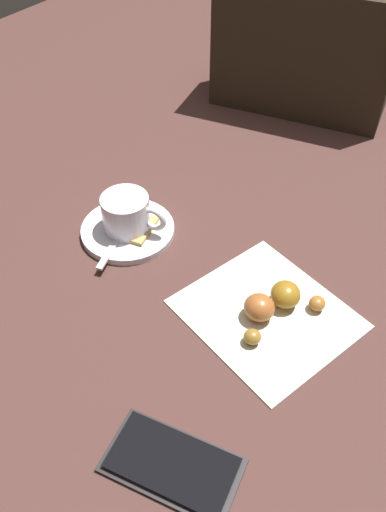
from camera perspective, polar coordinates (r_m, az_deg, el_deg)
The scene contains 9 objects.
ground_plane at distance 0.74m, azimuth 0.34°, elevation -1.41°, with size 1.80×1.80×0.00m, color #482B27.
saucer at distance 0.79m, azimuth -6.77°, elevation 2.84°, with size 0.14×0.14×0.01m, color silver.
espresso_cup at distance 0.77m, azimuth -6.83°, elevation 4.63°, with size 0.09×0.07×0.05m.
teaspoon at distance 0.79m, azimuth -7.24°, elevation 3.16°, with size 0.06×0.13×0.01m.
sugar_packet at distance 0.78m, azimuth -5.23°, elevation 2.78°, with size 0.06×0.02×0.01m, color tan.
napkin at distance 0.69m, azimuth 7.81°, elevation -6.02°, with size 0.20×0.18×0.00m, color silver.
croissant at distance 0.68m, azimuth 8.60°, elevation -4.98°, with size 0.08×0.12×0.03m.
cell_phone at distance 0.58m, azimuth -2.21°, elevation -21.14°, with size 0.15×0.10×0.01m.
laptop_bag at distance 1.06m, azimuth 11.81°, elevation 20.84°, with size 0.32×0.13×0.23m, color #2C2318.
Camera 1 is at (-0.30, 0.41, 0.54)m, focal length 37.84 mm.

